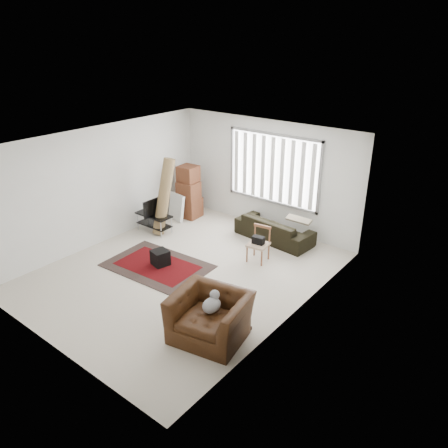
% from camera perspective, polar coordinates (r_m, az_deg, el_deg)
% --- Properties ---
extents(room, '(6.00, 6.02, 2.71)m').
position_cam_1_polar(room, '(8.72, -3.13, 5.08)').
color(room, beige).
rests_on(room, ground).
extents(persian_rug, '(2.22, 1.56, 0.02)m').
position_cam_1_polar(persian_rug, '(9.40, -8.69, -5.40)').
color(persian_rug, black).
rests_on(persian_rug, ground).
extents(tv_stand, '(0.92, 0.42, 0.46)m').
position_cam_1_polar(tv_stand, '(10.87, -9.12, 0.66)').
color(tv_stand, black).
rests_on(tv_stand, ground).
extents(tv, '(0.10, 0.75, 0.43)m').
position_cam_1_polar(tv, '(10.74, -9.24, 2.34)').
color(tv, black).
rests_on(tv, tv_stand).
extents(subwoofer, '(0.39, 0.39, 0.32)m').
position_cam_1_polar(subwoofer, '(9.35, -8.32, -4.36)').
color(subwoofer, black).
rests_on(subwoofer, persian_rug).
extents(moving_boxes, '(0.60, 0.55, 1.39)m').
position_cam_1_polar(moving_boxes, '(11.55, -4.62, 3.99)').
color(moving_boxes, brown).
rests_on(moving_boxes, ground).
extents(white_flatpack, '(0.57, 0.29, 0.70)m').
position_cam_1_polar(white_flatpack, '(11.48, -6.22, 2.22)').
color(white_flatpack, silver).
rests_on(white_flatpack, ground).
extents(rolled_rug, '(0.40, 0.76, 1.86)m').
position_cam_1_polar(rolled_rug, '(10.58, -7.87, 3.56)').
color(rolled_rug, olive).
rests_on(rolled_rug, ground).
extents(sofa, '(1.97, 0.99, 0.73)m').
position_cam_1_polar(sofa, '(10.36, 6.60, -0.19)').
color(sofa, black).
rests_on(sofa, ground).
extents(side_chair, '(0.47, 0.47, 0.77)m').
position_cam_1_polar(side_chair, '(9.36, 4.55, -2.41)').
color(side_chair, tan).
rests_on(side_chair, ground).
extents(armchair, '(1.36, 1.24, 0.87)m').
position_cam_1_polar(armchair, '(7.10, -1.84, -11.63)').
color(armchair, '#381C0B').
rests_on(armchair, ground).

